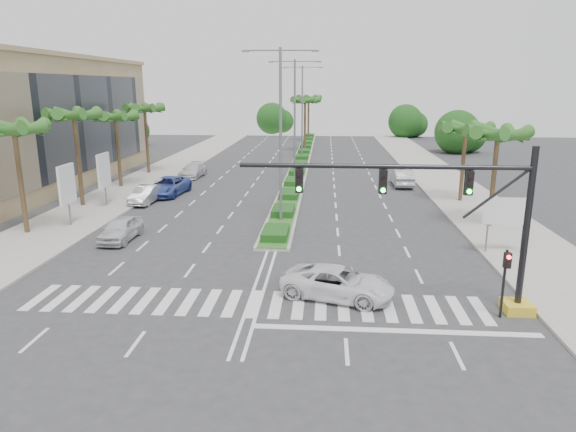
# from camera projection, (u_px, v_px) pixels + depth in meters

# --- Properties ---
(ground) EXTENTS (160.00, 160.00, 0.00)m
(ground) POSITION_uv_depth(u_px,v_px,m) (254.00, 304.00, 23.09)
(ground) COLOR #333335
(ground) RESTS_ON ground
(footpath_right) EXTENTS (6.00, 120.00, 0.15)m
(footpath_right) POSITION_uv_depth(u_px,v_px,m) (475.00, 207.00, 41.33)
(footpath_right) COLOR gray
(footpath_right) RESTS_ON ground
(footpath_left) EXTENTS (6.00, 120.00, 0.15)m
(footpath_left) POSITION_uv_depth(u_px,v_px,m) (109.00, 201.00, 43.48)
(footpath_left) COLOR gray
(footpath_left) RESTS_ON ground
(median) EXTENTS (2.20, 75.00, 0.20)m
(median) POSITION_uv_depth(u_px,v_px,m) (301.00, 161.00, 66.56)
(median) COLOR gray
(median) RESTS_ON ground
(median_grass) EXTENTS (1.80, 75.00, 0.04)m
(median_grass) POSITION_uv_depth(u_px,v_px,m) (302.00, 160.00, 66.53)
(median_grass) COLOR #24501B
(median_grass) RESTS_ON median
(building) EXTENTS (12.00, 36.00, 12.00)m
(building) POSITION_uv_depth(u_px,v_px,m) (19.00, 124.00, 48.58)
(building) COLOR tan
(building) RESTS_ON ground
(signal_gantry) EXTENTS (12.60, 1.20, 7.20)m
(signal_gantry) POSITION_uv_depth(u_px,v_px,m) (471.00, 234.00, 21.58)
(signal_gantry) COLOR gold
(signal_gantry) RESTS_ON ground
(pedestrian_signal) EXTENTS (0.28, 0.36, 3.00)m
(pedestrian_signal) POSITION_uv_depth(u_px,v_px,m) (505.00, 273.00, 21.19)
(pedestrian_signal) COLOR black
(pedestrian_signal) RESTS_ON ground
(direction_sign) EXTENTS (2.70, 0.11, 3.40)m
(direction_sign) POSITION_uv_depth(u_px,v_px,m) (507.00, 214.00, 29.26)
(direction_sign) COLOR slate
(direction_sign) RESTS_ON ground
(billboard_near) EXTENTS (0.18, 2.10, 4.35)m
(billboard_near) POSITION_uv_depth(u_px,v_px,m) (67.00, 185.00, 34.99)
(billboard_near) COLOR slate
(billboard_near) RESTS_ON ground
(billboard_far) EXTENTS (0.18, 2.10, 4.35)m
(billboard_far) POSITION_uv_depth(u_px,v_px,m) (104.00, 171.00, 40.78)
(billboard_far) COLOR slate
(billboard_far) RESTS_ON ground
(palm_left_near) EXTENTS (4.57, 4.68, 7.55)m
(palm_left_near) POSITION_uv_depth(u_px,v_px,m) (14.00, 132.00, 32.27)
(palm_left_near) COLOR brown
(palm_left_near) RESTS_ON ground
(palm_left_mid) EXTENTS (4.57, 4.68, 7.95)m
(palm_left_mid) POSITION_uv_depth(u_px,v_px,m) (74.00, 118.00, 39.91)
(palm_left_mid) COLOR brown
(palm_left_mid) RESTS_ON ground
(palm_left_far) EXTENTS (4.57, 4.68, 7.35)m
(palm_left_far) POSITION_uv_depth(u_px,v_px,m) (116.00, 119.00, 47.79)
(palm_left_far) COLOR brown
(palm_left_far) RESTS_ON ground
(palm_left_end) EXTENTS (4.57, 4.68, 7.75)m
(palm_left_end) POSITION_uv_depth(u_px,v_px,m) (145.00, 111.00, 55.42)
(palm_left_end) COLOR brown
(palm_left_end) RESTS_ON ground
(palm_right_near) EXTENTS (4.57, 4.68, 7.05)m
(palm_right_near) POSITION_uv_depth(u_px,v_px,m) (498.00, 137.00, 34.07)
(palm_right_near) COLOR brown
(palm_right_near) RESTS_ON ground
(palm_right_far) EXTENTS (4.57, 4.68, 6.75)m
(palm_right_far) POSITION_uv_depth(u_px,v_px,m) (466.00, 131.00, 41.87)
(palm_right_far) COLOR brown
(palm_right_far) RESTS_ON ground
(palm_median_a) EXTENTS (4.57, 4.68, 8.05)m
(palm_median_a) POSITION_uv_depth(u_px,v_px,m) (305.00, 102.00, 74.48)
(palm_median_a) COLOR brown
(palm_median_a) RESTS_ON ground
(palm_median_b) EXTENTS (4.57, 4.68, 8.05)m
(palm_median_b) POSITION_uv_depth(u_px,v_px,m) (309.00, 100.00, 88.98)
(palm_median_b) COLOR brown
(palm_median_b) RESTS_ON ground
(streetlight_near) EXTENTS (5.10, 0.25, 12.00)m
(streetlight_near) POSITION_uv_depth(u_px,v_px,m) (281.00, 127.00, 34.94)
(streetlight_near) COLOR slate
(streetlight_near) RESTS_ON ground
(streetlight_mid) EXTENTS (5.10, 0.25, 12.00)m
(streetlight_mid) POSITION_uv_depth(u_px,v_px,m) (295.00, 114.00, 50.41)
(streetlight_mid) COLOR slate
(streetlight_mid) RESTS_ON ground
(streetlight_far) EXTENTS (5.10, 0.25, 12.00)m
(streetlight_far) POSITION_uv_depth(u_px,v_px,m) (302.00, 108.00, 65.87)
(streetlight_far) COLOR slate
(streetlight_far) RESTS_ON ground
(car_parked_a) EXTENTS (1.80, 4.37, 1.48)m
(car_parked_a) POSITION_uv_depth(u_px,v_px,m) (121.00, 229.00, 32.46)
(car_parked_a) COLOR silver
(car_parked_a) RESTS_ON ground
(car_parked_b) EXTENTS (1.78, 4.47, 1.45)m
(car_parked_b) POSITION_uv_depth(u_px,v_px,m) (146.00, 195.00, 42.75)
(car_parked_b) COLOR #B5B5BA
(car_parked_b) RESTS_ON ground
(car_parked_c) EXTENTS (3.23, 6.03, 1.61)m
(car_parked_c) POSITION_uv_depth(u_px,v_px,m) (168.00, 186.00, 45.89)
(car_parked_c) COLOR #32489B
(car_parked_c) RESTS_ON ground
(car_parked_d) EXTENTS (2.39, 5.13, 1.45)m
(car_parked_d) POSITION_uv_depth(u_px,v_px,m) (193.00, 171.00, 54.84)
(car_parked_d) COLOR silver
(car_parked_d) RESTS_ON ground
(car_crossing) EXTENTS (5.66, 3.80, 1.44)m
(car_crossing) POSITION_uv_depth(u_px,v_px,m) (338.00, 283.00, 23.62)
(car_crossing) COLOR white
(car_crossing) RESTS_ON ground
(car_right) EXTENTS (1.81, 5.03, 1.65)m
(car_right) POSITION_uv_depth(u_px,v_px,m) (402.00, 178.00, 50.05)
(car_right) COLOR #B1B1B6
(car_right) RESTS_ON ground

